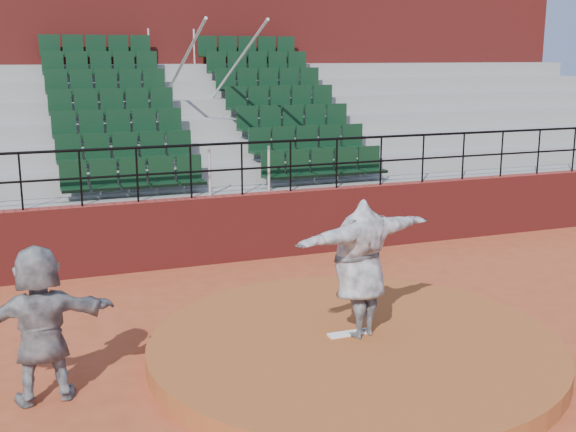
# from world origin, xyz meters

# --- Properties ---
(ground) EXTENTS (90.00, 90.00, 0.00)m
(ground) POSITION_xyz_m (0.00, 0.00, 0.00)
(ground) COLOR #A24324
(ground) RESTS_ON ground
(pitchers_mound) EXTENTS (5.50, 5.50, 0.25)m
(pitchers_mound) POSITION_xyz_m (0.00, 0.00, 0.12)
(pitchers_mound) COLOR #9A4C22
(pitchers_mound) RESTS_ON ground
(pitching_rubber) EXTENTS (0.60, 0.15, 0.03)m
(pitching_rubber) POSITION_xyz_m (0.00, 0.15, 0.27)
(pitching_rubber) COLOR white
(pitching_rubber) RESTS_ON pitchers_mound
(boundary_wall) EXTENTS (24.00, 0.30, 1.30)m
(boundary_wall) POSITION_xyz_m (0.00, 5.00, 0.65)
(boundary_wall) COLOR maroon
(boundary_wall) RESTS_ON ground
(wall_railing) EXTENTS (24.04, 0.05, 1.03)m
(wall_railing) POSITION_xyz_m (0.00, 5.00, 2.03)
(wall_railing) COLOR black
(wall_railing) RESTS_ON boundary_wall
(seating_deck) EXTENTS (24.00, 5.97, 4.63)m
(seating_deck) POSITION_xyz_m (0.00, 8.65, 1.43)
(seating_deck) COLOR gray
(seating_deck) RESTS_ON ground
(press_box_facade) EXTENTS (24.00, 3.00, 7.10)m
(press_box_facade) POSITION_xyz_m (0.00, 12.60, 3.55)
(press_box_facade) COLOR maroon
(press_box_facade) RESTS_ON ground
(pitcher) EXTENTS (2.39, 1.28, 1.87)m
(pitcher) POSITION_xyz_m (0.11, 0.10, 1.19)
(pitcher) COLOR black
(pitcher) RESTS_ON pitchers_mound
(fielder) EXTENTS (1.77, 0.64, 1.88)m
(fielder) POSITION_xyz_m (-3.92, 0.16, 0.94)
(fielder) COLOR black
(fielder) RESTS_ON ground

